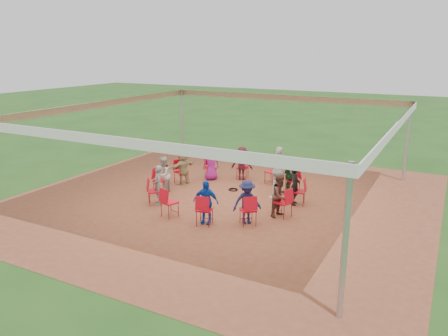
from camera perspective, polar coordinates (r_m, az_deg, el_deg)
The scene contains 28 objects.
ground at distance 14.70m, azimuth 0.32°, elevation -3.97°, with size 80.00×80.00×0.00m, color #1F4816.
dirt_patch at distance 14.70m, azimuth 0.32°, elevation -3.95°, with size 13.00×13.00×0.00m, color brown.
tent at distance 14.10m, azimuth 0.33°, elevation 5.17°, with size 10.33×10.33×3.00m.
chair_0 at distance 13.07m, azimuth 7.74°, elevation -4.51°, with size 0.42×0.44×0.90m, color red, non-canonical shape.
chair_1 at distance 14.16m, azimuth 9.69°, elevation -3.04°, with size 0.42×0.44×0.90m, color red, non-canonical shape.
chair_2 at distance 15.32m, azimuth 8.97°, elevation -1.60°, with size 0.42×0.44×0.90m, color red, non-canonical shape.
chair_3 at distance 16.26m, azimuth 6.28°, elevation -0.52°, with size 0.42×0.44×0.90m, color red, non-canonical shape.
chair_4 at distance 16.78m, azimuth 2.44°, elevation 0.06°, with size 0.42×0.44×0.90m, color red, non-canonical shape.
chair_5 at distance 16.78m, azimuth -1.78°, elevation 0.07°, with size 0.42×0.44×0.90m, color red, non-canonical shape.
chair_6 at distance 16.27m, azimuth -5.62°, elevation -0.49°, with size 0.42×0.44×0.90m, color red, non-canonical shape.
chair_7 at distance 15.33m, azimuth -8.32°, elevation -1.56°, with size 0.42×0.44×0.90m, color red, non-canonical shape.
chair_8 at distance 14.16m, azimuth -9.05°, elevation -3.00°, with size 0.42×0.44×0.90m, color red, non-canonical shape.
chair_9 at distance 13.07m, azimuth -7.12°, elevation -4.48°, with size 0.42×0.44×0.90m, color red, non-canonical shape.
chair_10 at distance 12.40m, azimuth -2.56°, elevation -5.49°, with size 0.42×0.44×0.90m, color red, non-canonical shape.
chair_11 at distance 12.40m, azimuth 3.17°, elevation -5.50°, with size 0.42×0.44×0.90m, color red, non-canonical shape.
person_seated_0 at distance 13.07m, azimuth 7.35°, elevation -3.58°, with size 0.62×0.36×1.28m, color #4F2D24.
person_seated_1 at distance 14.11m, azimuth 9.24°, elevation -2.24°, with size 0.47×0.31×1.28m, color black.
person_seated_2 at distance 15.22m, azimuth 8.58°, elevation -0.92°, with size 0.75×0.38×1.28m, color #1F4526.
person_seated_3 at distance 16.62m, azimuth 2.35°, elevation 0.61°, with size 0.83×0.41×1.28m, color #3B0E19.
person_seated_4 at distance 16.62m, azimuth -1.69°, elevation 0.62°, with size 0.63×0.35×1.28m, color #91197A.
person_seated_5 at distance 16.12m, azimuth -5.37°, elevation 0.10°, with size 1.19×0.44×1.28m, color tan.
person_seated_6 at distance 15.22m, azimuth -7.94°, elevation -0.89°, with size 0.62×0.36×1.28m, color #BCB3A7.
person_seated_7 at distance 14.12m, azimuth -8.60°, elevation -2.21°, with size 0.47×0.31×1.28m, color slate.
person_seated_8 at distance 12.44m, azimuth -2.40°, elevation -4.45°, with size 0.75×0.38×1.28m, color #0E3FB0.
person_seated_9 at distance 12.44m, azimuth 3.01°, elevation -4.46°, with size 0.83×0.41×1.28m, color #181B45.
standing_person at distance 15.03m, azimuth 7.18°, elevation -0.33°, with size 0.97×0.50×1.66m, color silver.
cable_coil at distance 15.51m, azimuth 1.22°, elevation -2.85°, with size 0.39×0.39×0.03m.
laptop at distance 13.18m, azimuth 6.79°, elevation -3.58°, with size 0.33×0.38×0.22m.
Camera 1 is at (6.44, -12.31, 4.82)m, focal length 35.00 mm.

